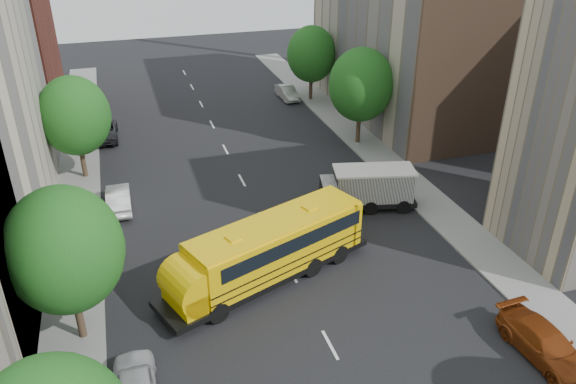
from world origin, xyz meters
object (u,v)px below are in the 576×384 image
parked_car_3 (545,344)px  street_tree_5 (311,54)px  parked_car_5 (287,92)px  street_tree_1 (65,250)px  street_tree_4 (361,85)px  parked_car_2 (102,131)px  parked_car_1 (118,199)px  school_bus (265,250)px  street_tree_2 (75,116)px  safari_truck (367,187)px

parked_car_3 → street_tree_5: bearing=83.7°
parked_car_5 → street_tree_1: bearing=-125.0°
street_tree_4 → parked_car_2: size_ratio=1.50×
street_tree_4 → parked_car_5: 13.92m
parked_car_3 → parked_car_5: (-0.17, 38.56, -0.04)m
parked_car_1 → parked_car_3: bearing=132.2°
school_bus → parked_car_3: school_bus is taller
parked_car_5 → school_bus: bearing=-111.9°
street_tree_2 → street_tree_4: bearing=0.0°
street_tree_4 → safari_truck: bearing=-110.9°
school_bus → safari_truck: (8.62, 5.89, -0.49)m
parked_car_1 → parked_car_5: bearing=-132.9°
street_tree_5 → safari_truck: size_ratio=1.09×
school_bus → parked_car_5: 31.11m
parked_car_3 → parked_car_1: bearing=128.5°
parked_car_5 → parked_car_2: bearing=-165.5°
parked_car_1 → parked_car_3: 26.67m
school_bus → parked_car_2: bearing=87.4°
street_tree_1 → parked_car_3: size_ratio=1.58×
parked_car_1 → school_bus: bearing=124.6°
school_bus → parked_car_3: size_ratio=2.55×
street_tree_4 → parked_car_5: street_tree_4 is taller
parked_car_2 → parked_car_1: bearing=95.1°
street_tree_5 → school_bus: size_ratio=0.59×
parked_car_3 → parked_car_5: 38.56m
street_tree_1 → school_bus: (9.42, 1.73, -2.97)m
street_tree_5 → parked_car_3: 37.80m
safari_truck → street_tree_4: bearing=82.5°
school_bus → street_tree_1: bearing=169.0°
street_tree_1 → parked_car_5: bearing=57.5°
street_tree_2 → school_bus: size_ratio=0.61×
street_tree_4 → parked_car_3: 25.98m
street_tree_1 → parked_car_5: size_ratio=1.91×
school_bus → street_tree_4: bearing=31.0°
parked_car_1 → street_tree_4: bearing=-163.7°
parked_car_2 → parked_car_5: size_ratio=1.31×
street_tree_5 → parked_car_2: (-20.60, -4.56, -3.95)m
street_tree_5 → school_bus: bearing=-114.0°
parked_car_3 → parked_car_5: size_ratio=1.21×
safari_truck → parked_car_1: (-15.84, 4.74, -0.76)m
street_tree_2 → street_tree_5: (22.00, 12.00, -0.12)m
street_tree_1 → parked_car_2: street_tree_1 is taller
street_tree_4 → parked_car_2: (-20.60, 7.44, -4.32)m
street_tree_5 → parked_car_5: street_tree_5 is taller
street_tree_1 → street_tree_4: street_tree_4 is taller
parked_car_1 → parked_car_3: (17.77, -19.89, -0.00)m
street_tree_2 → street_tree_5: street_tree_2 is taller
street_tree_4 → safari_truck: street_tree_4 is taller
street_tree_2 → parked_car_5: 24.06m
street_tree_2 → street_tree_4: street_tree_4 is taller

